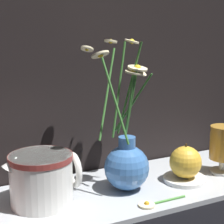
% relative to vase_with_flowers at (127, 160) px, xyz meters
% --- Properties ---
extents(ground_plane, '(6.00, 6.00, 0.00)m').
position_rel_vase_with_flowers_xyz_m(ground_plane, '(-0.05, 0.01, -0.08)').
color(ground_plane, black).
extents(shelf, '(0.86, 0.28, 0.01)m').
position_rel_vase_with_flowers_xyz_m(shelf, '(-0.05, 0.01, -0.08)').
color(shelf, '#B2B7BC').
rests_on(shelf, ground_plane).
extents(vase_with_flowers, '(0.20, 0.15, 0.35)m').
position_rel_vase_with_flowers_xyz_m(vase_with_flowers, '(0.00, 0.00, 0.00)').
color(vase_with_flowers, '#3F72B7').
rests_on(vase_with_flowers, shelf).
extents(ceramic_pitcher, '(0.16, 0.14, 0.12)m').
position_rel_vase_with_flowers_xyz_m(ceramic_pitcher, '(-0.20, 0.01, -0.01)').
color(ceramic_pitcher, white).
rests_on(ceramic_pitcher, shelf).
extents(tea_glass, '(0.07, 0.07, 0.13)m').
position_rel_vase_with_flowers_xyz_m(tea_glass, '(0.28, -0.02, 0.01)').
color(tea_glass, silver).
rests_on(tea_glass, shelf).
extents(saucer_plate, '(0.11, 0.11, 0.01)m').
position_rel_vase_with_flowers_xyz_m(saucer_plate, '(0.15, -0.02, -0.07)').
color(saucer_plate, white).
rests_on(saucer_plate, shelf).
extents(orange_fruit, '(0.08, 0.08, 0.09)m').
position_rel_vase_with_flowers_xyz_m(orange_fruit, '(0.15, -0.02, -0.02)').
color(orange_fruit, gold).
rests_on(orange_fruit, saucer_plate).
extents(loose_daisy, '(0.12, 0.04, 0.01)m').
position_rel_vase_with_flowers_xyz_m(loose_daisy, '(0.01, -0.10, -0.07)').
color(loose_daisy, '#4C8E3D').
rests_on(loose_daisy, shelf).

